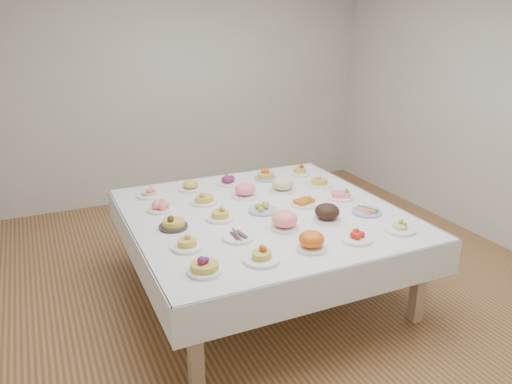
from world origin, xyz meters
name	(u,v)px	position (x,y,z in m)	size (l,w,h in m)	color
room_envelope	(272,77)	(0.00, 0.00, 1.83)	(5.02, 5.02, 2.81)	#A76C45
display_table	(263,219)	(-0.19, -0.23, 0.68)	(2.21, 2.21, 0.75)	white
dish_0	(204,263)	(-0.97, -1.01, 0.82)	(0.23, 0.23, 0.14)	white
dish_1	(262,253)	(-0.57, -1.02, 0.81)	(0.25, 0.25, 0.13)	white
dish_2	(311,241)	(-0.18, -1.01, 0.81)	(0.22, 0.22, 0.13)	white
dish_3	(357,236)	(0.20, -1.02, 0.79)	(0.23, 0.23, 0.09)	white
dish_4	(400,225)	(0.60, -1.01, 0.80)	(0.24, 0.24, 0.11)	white
dish_5	(187,242)	(-0.97, -0.63, 0.80)	(0.22, 0.22, 0.12)	white
dish_6	(238,236)	(-0.58, -0.63, 0.77)	(0.23, 0.23, 0.05)	white
dish_7	(285,221)	(-0.19, -0.61, 0.82)	(0.24, 0.24, 0.14)	white
dish_8	(327,213)	(0.20, -0.62, 0.82)	(0.22, 0.22, 0.14)	white
dish_9	(366,210)	(0.58, -0.61, 0.78)	(0.24, 0.24, 0.06)	#4C66B2
dish_10	(173,220)	(-0.97, -0.24, 0.81)	(0.24, 0.23, 0.14)	#2F2D2A
dish_11	(220,213)	(-0.57, -0.23, 0.81)	(0.23, 0.23, 0.13)	white
dish_12	(263,207)	(-0.19, -0.23, 0.79)	(0.23, 0.23, 0.10)	#4C66B2
dish_13	(304,200)	(0.20, -0.24, 0.80)	(0.23, 0.23, 0.11)	white
dish_14	(341,194)	(0.59, -0.23, 0.80)	(0.23, 0.23, 0.11)	white
dish_15	(160,206)	(-0.97, 0.16, 0.79)	(0.21, 0.21, 0.10)	white
dish_16	(204,198)	(-0.57, 0.16, 0.81)	(0.22, 0.22, 0.12)	white
dish_17	(245,189)	(-0.18, 0.17, 0.82)	(0.26, 0.26, 0.15)	white
dish_18	(283,184)	(0.19, 0.15, 0.82)	(0.23, 0.23, 0.15)	white
dish_19	(319,180)	(0.60, 0.15, 0.81)	(0.24, 0.24, 0.13)	white
dish_20	(149,190)	(-0.97, 0.54, 0.81)	(0.22, 0.22, 0.13)	white
dish_21	(191,185)	(-0.58, 0.55, 0.80)	(0.22, 0.22, 0.12)	white
dish_22	(228,180)	(-0.19, 0.56, 0.79)	(0.21, 0.21, 0.09)	white
dish_23	(266,173)	(0.21, 0.55, 0.81)	(0.22, 0.22, 0.13)	#4C66B2
dish_24	(300,169)	(0.60, 0.55, 0.80)	(0.23, 0.23, 0.12)	white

